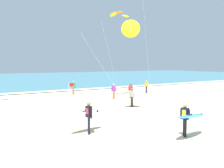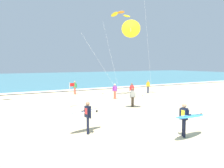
# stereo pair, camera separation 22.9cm
# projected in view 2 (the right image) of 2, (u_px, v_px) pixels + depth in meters

# --- Properties ---
(ground_plane) EXTENTS (160.00, 160.00, 0.00)m
(ground_plane) POSITION_uv_depth(u_px,v_px,m) (174.00, 138.00, 12.08)
(ground_plane) COLOR #D1BA8E
(ocean_water) EXTENTS (160.00, 60.00, 0.08)m
(ocean_water) POSITION_uv_depth(u_px,v_px,m) (13.00, 79.00, 56.87)
(ocean_water) COLOR teal
(ocean_water) RESTS_ON ground
(shoreline_foam) EXTENTS (160.00, 1.58, 0.01)m
(shoreline_foam) POSITION_uv_depth(u_px,v_px,m) (48.00, 91.00, 31.32)
(shoreline_foam) COLOR white
(shoreline_foam) RESTS_ON ocean_water
(surfer_lead) EXTENTS (2.13, 1.06, 1.71)m
(surfer_lead) POSITION_uv_depth(u_px,v_px,m) (86.00, 114.00, 12.83)
(surfer_lead) COLOR black
(surfer_lead) RESTS_ON ground
(surfer_trailing) EXTENTS (2.43, 1.12, 1.71)m
(surfer_trailing) POSITION_uv_depth(u_px,v_px,m) (187.00, 117.00, 12.04)
(surfer_trailing) COLOR black
(surfer_trailing) RESTS_ON ground
(kite_delta_golden_near) EXTENTS (3.68, 2.85, 6.94)m
(kite_delta_golden_near) POSITION_uv_depth(u_px,v_px,m) (131.00, 29.00, 17.75)
(kite_delta_golden_near) COLOR yellow
(kite_delta_golden_near) RESTS_ON ground
(kite_arc_amber_high) EXTENTS (2.29, 4.14, 9.17)m
(kite_arc_amber_high) POSITION_uv_depth(u_px,v_px,m) (121.00, 14.00, 25.71)
(kite_arc_amber_high) COLOR yellow
(kite_arc_amber_high) RESTS_ON ground
(bystander_white_top) EXTENTS (0.46, 0.29, 1.59)m
(bystander_white_top) POSITION_uv_depth(u_px,v_px,m) (133.00, 97.00, 20.68)
(bystander_white_top) COLOR #4C3D2D
(bystander_white_top) RESTS_ON ground
(bystander_purple_top) EXTENTS (0.47, 0.28, 1.59)m
(bystander_purple_top) POSITION_uv_depth(u_px,v_px,m) (115.00, 91.00, 25.21)
(bystander_purple_top) COLOR #D8593F
(bystander_purple_top) RESTS_ON ground
(bystander_green_top) EXTENTS (0.48, 0.27, 1.59)m
(bystander_green_top) POSITION_uv_depth(u_px,v_px,m) (75.00, 88.00, 28.84)
(bystander_green_top) COLOR #D8593F
(bystander_green_top) RESTS_ON ground
(bystander_yellow_top) EXTENTS (0.49, 0.23, 1.59)m
(bystander_yellow_top) POSITION_uv_depth(u_px,v_px,m) (148.00, 87.00, 29.97)
(bystander_yellow_top) COLOR #2D334C
(bystander_yellow_top) RESTS_ON ground
(bystander_red_top) EXTENTS (0.47, 0.29, 1.59)m
(bystander_red_top) POSITION_uv_depth(u_px,v_px,m) (132.00, 90.00, 25.88)
(bystander_red_top) COLOR #2D334C
(bystander_red_top) RESTS_ON ground
(lifeguard_flag) EXTENTS (0.44, 0.05, 2.10)m
(lifeguard_flag) POSITION_uv_depth(u_px,v_px,m) (70.00, 92.00, 20.37)
(lifeguard_flag) COLOR silver
(lifeguard_flag) RESTS_ON ground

